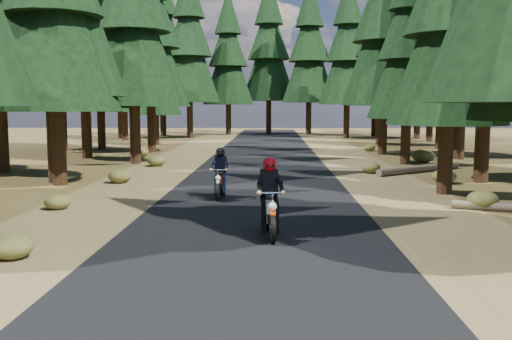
{
  "coord_description": "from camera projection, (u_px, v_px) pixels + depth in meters",
  "views": [
    {
      "loc": [
        0.47,
        -14.09,
        2.86
      ],
      "look_at": [
        0.0,
        1.5,
        1.1
      ],
      "focal_mm": 40.0,
      "sensor_mm": 36.0,
      "label": 1
    }
  ],
  "objects": [
    {
      "name": "ground",
      "position": [
        254.0,
        220.0,
        14.33
      ],
      "size": [
        120.0,
        120.0,
        0.0
      ],
      "primitive_type": "plane",
      "color": "#453518",
      "rests_on": "ground"
    },
    {
      "name": "road",
      "position": [
        259.0,
        191.0,
        19.3
      ],
      "size": [
        6.0,
        100.0,
        0.01
      ],
      "primitive_type": "cube",
      "color": "black",
      "rests_on": "ground"
    },
    {
      "name": "shoulder_l",
      "position": [
        124.0,
        190.0,
        19.44
      ],
      "size": [
        3.2,
        100.0,
        0.01
      ],
      "primitive_type": "cube",
      "color": "brown",
      "rests_on": "ground"
    },
    {
      "name": "shoulder_r",
      "position": [
        396.0,
        191.0,
        19.16
      ],
      "size": [
        3.2,
        100.0,
        0.01
      ],
      "primitive_type": "cube",
      "color": "brown",
      "rests_on": "ground"
    },
    {
      "name": "pine_forest",
      "position": [
        265.0,
        22.0,
        34.36
      ],
      "size": [
        34.59,
        55.08,
        16.32
      ],
      "color": "black",
      "rests_on": "ground"
    },
    {
      "name": "log_near",
      "position": [
        420.0,
        169.0,
        24.6
      ],
      "size": [
        4.36,
        3.59,
        0.32
      ],
      "primitive_type": "cylinder",
      "rotation": [
        0.0,
        1.57,
        0.68
      ],
      "color": "#4C4233",
      "rests_on": "ground"
    },
    {
      "name": "understory_shrubs",
      "position": [
        302.0,
        171.0,
        22.61
      ],
      "size": [
        16.14,
        30.55,
        0.68
      ],
      "color": "#474C1E",
      "rests_on": "ground"
    },
    {
      "name": "rider_lead",
      "position": [
        270.0,
        211.0,
        12.42
      ],
      "size": [
        0.75,
        1.98,
        1.73
      ],
      "rotation": [
        0.0,
        0.0,
        3.23
      ],
      "color": "silver",
      "rests_on": "road"
    },
    {
      "name": "rider_follow",
      "position": [
        220.0,
        182.0,
        17.61
      ],
      "size": [
        0.55,
        1.75,
        1.56
      ],
      "rotation": [
        0.0,
        0.0,
        3.13
      ],
      "color": "maroon",
      "rests_on": "road"
    }
  ]
}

